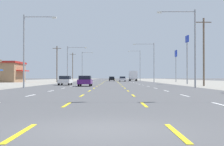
{
  "coord_description": "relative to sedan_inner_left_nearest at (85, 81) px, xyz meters",
  "views": [
    {
      "loc": [
        0.3,
        -7.9,
        1.25
      ],
      "look_at": [
        0.26,
        54.18,
        2.05
      ],
      "focal_mm": 52.8,
      "sensor_mm": 36.0,
      "label": 1
    }
  ],
  "objects": [
    {
      "name": "signal_span_wire",
      "position": [
        3.85,
        -27.4,
        4.63
      ],
      "size": [
        24.92,
        0.53,
        9.57
      ],
      "color": "brown",
      "rests_on": "ground"
    },
    {
      "name": "sedan_center_turn_midfar",
      "position": [
        3.65,
        59.93,
        0.0
      ],
      "size": [
        1.8,
        4.5,
        1.46
      ],
      "color": "black",
      "rests_on": "ground"
    },
    {
      "name": "streetlight_left_row_2",
      "position": [
        -6.35,
        69.41,
        5.06
      ],
      "size": [
        3.83,
        0.26,
        10.16
      ],
      "color": "gray",
      "rests_on": "ground"
    },
    {
      "name": "pole_sign_right_row_1",
      "position": [
        17.38,
        13.88,
        5.68
      ],
      "size": [
        0.24,
        1.89,
        8.8
      ],
      "color": "gray",
      "rests_on": "ground"
    },
    {
      "name": "sedan_inner_right_mid",
      "position": [
        6.78,
        50.16,
        0.0
      ],
      "size": [
        1.8,
        4.5,
        1.46
      ],
      "color": "silver",
      "rests_on": "ground"
    },
    {
      "name": "ground_plane",
      "position": [
        3.44,
        28.16,
        -0.76
      ],
      "size": [
        572.0,
        572.0,
        0.0
      ],
      "primitive_type": "plane",
      "color": "#4C4C4F"
    },
    {
      "name": "utility_pole_left_row_2",
      "position": [
        -10.54,
        73.36,
        4.52
      ],
      "size": [
        2.2,
        0.26,
        10.16
      ],
      "color": "brown",
      "rests_on": "ground"
    },
    {
      "name": "lot_apron_right",
      "position": [
        28.19,
        28.16,
        -0.75
      ],
      "size": [
        28.0,
        440.0,
        0.01
      ],
      "primitive_type": "cube",
      "color": "gray",
      "rests_on": "ground"
    },
    {
      "name": "lane_markings",
      "position": [
        3.44,
        66.66,
        -0.75
      ],
      "size": [
        10.64,
        227.6,
        0.01
      ],
      "color": "white",
      "rests_on": "ground"
    },
    {
      "name": "streetlight_right_row_1",
      "position": [
        13.01,
        31.29,
        4.75
      ],
      "size": [
        4.99,
        0.26,
        9.3
      ],
      "color": "gray",
      "rests_on": "ground"
    },
    {
      "name": "sedan_inner_left_nearest",
      "position": [
        0.0,
        0.0,
        0.0
      ],
      "size": [
        1.8,
        4.5,
        1.46
      ],
      "color": "#4C196B",
      "rests_on": "ground"
    },
    {
      "name": "sedan_far_left_near",
      "position": [
        -3.67,
        6.3,
        0.0
      ],
      "size": [
        1.8,
        4.5,
        1.46
      ],
      "color": "white",
      "rests_on": "ground"
    },
    {
      "name": "streetlight_left_row_0",
      "position": [
        -6.28,
        -6.82,
        4.31
      ],
      "size": [
        3.95,
        0.26,
        8.68
      ],
      "color": "gray",
      "rests_on": "ground"
    },
    {
      "name": "streetlight_right_row_0",
      "position": [
        13.08,
        -6.82,
        4.71
      ],
      "size": [
        4.62,
        0.26,
        9.3
      ],
      "color": "gray",
      "rests_on": "ground"
    },
    {
      "name": "pole_sign_right_row_2",
      "position": [
        20.75,
        41.69,
        5.71
      ],
      "size": [
        0.24,
        2.19,
        8.44
      ],
      "color": "gray",
      "rests_on": "ground"
    },
    {
      "name": "lot_apron_left",
      "position": [
        -21.31,
        28.16,
        -0.75
      ],
      "size": [
        28.0,
        440.0,
        0.01
      ],
      "primitive_type": "cube",
      "color": "gray",
      "rests_on": "ground"
    },
    {
      "name": "utility_pole_left_row_1",
      "position": [
        -10.26,
        37.77,
        4.03
      ],
      "size": [
        2.2,
        0.26,
        9.19
      ],
      "color": "brown",
      "rests_on": "ground"
    },
    {
      "name": "streetlight_right_row_2",
      "position": [
        13.18,
        69.41,
        5.4
      ],
      "size": [
        4.31,
        0.26,
        10.69
      ],
      "color": "gray",
      "rests_on": "ground"
    },
    {
      "name": "streetlight_left_row_1",
      "position": [
        -6.17,
        31.29,
        4.3
      ],
      "size": [
        4.58,
        0.26,
        8.52
      ],
      "color": "gray",
      "rests_on": "ground"
    },
    {
      "name": "box_truck_far_right_far",
      "position": [
        10.53,
        60.44,
        1.08
      ],
      "size": [
        2.4,
        7.2,
        3.23
      ],
      "color": "white",
      "rests_on": "ground"
    },
    {
      "name": "utility_pole_right_row_0",
      "position": [
        16.87,
        1.24,
        4.3
      ],
      "size": [
        2.2,
        0.26,
        9.73
      ],
      "color": "brown",
      "rests_on": "ground"
    }
  ]
}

